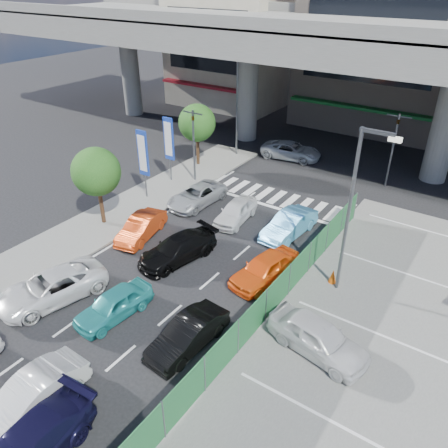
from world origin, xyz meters
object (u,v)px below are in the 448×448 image
Objects in this scene: hatch_white_back_mid at (31,396)px; crossing_wagon_silver at (291,151)px; signboard_far at (169,141)px; taxi_orange_left at (141,227)px; taxi_teal_mid at (114,305)px; sedan_black_mid at (178,249)px; traffic_light_right at (396,132)px; tree_near at (96,172)px; wagon_silver_front_left at (197,196)px; signboard_near at (143,155)px; parked_sedan_white at (318,337)px; traffic_cone at (333,276)px; kei_truck_front_right at (289,225)px; street_lamp_right at (355,201)px; street_lamp_left at (239,97)px; taxi_orange_right at (265,268)px; sedan_white_front_mid at (236,211)px; tree_far at (197,123)px; sedan_white_mid_left at (52,287)px; hatch_black_mid_right at (188,334)px; traffic_light_left at (193,128)px.

hatch_white_back_mid is 26.39m from crossing_wagon_silver.
signboard_far is 1.22× the size of taxi_orange_left.
sedan_black_mid reaches higher than taxi_teal_mid.
traffic_light_right is 19.53m from tree_near.
signboard_far is 1.06× the size of wagon_silver_front_left.
signboard_near is 1.11× the size of parked_sedan_white.
traffic_light_right is 7.10× the size of traffic_cone.
taxi_orange_left is 10.89m from traffic_cone.
street_lamp_right is at bearing -30.21° from kei_truck_front_right.
traffic_cone is at bearing -1.71° from taxi_orange_left.
sedan_black_mid is 8.93m from parked_sedan_white.
street_lamp_left is at bearing 85.01° from signboard_near.
taxi_orange_right is 5.53× the size of traffic_cone.
taxi_teal_mid is at bearing 104.39° from hatch_white_back_mid.
wagon_silver_front_left is 10.95m from traffic_cone.
signboard_near is 8.08m from sedan_black_mid.
kei_truck_front_right is (2.06, 15.40, 0.02)m from hatch_white_back_mid.
tree_near is 1.06× the size of sedan_black_mid.
street_lamp_left is 5.95m from crossing_wagon_silver.
sedan_black_mid is at bearing -163.32° from street_lamp_right.
tree_far is at bearing 135.55° from sedan_white_front_mid.
traffic_cone is (5.87, 12.57, -0.25)m from hatch_white_back_mid.
signboard_far is (-0.40, 3.00, 0.00)m from signboard_near.
taxi_orange_left is 0.92× the size of kei_truck_front_right.
sedan_white_mid_left reaches higher than sedan_black_mid.
hatch_white_back_mid is (-6.38, -12.32, -4.10)m from street_lamp_right.
taxi_teal_mid is at bearing -39.21° from tree_near.
hatch_black_mid_right reaches higher than sedan_white_front_mid.
kei_truck_front_right is at bearing 113.78° from taxi_orange_right.
wagon_silver_front_left is (-4.67, 15.51, -0.06)m from hatch_white_back_mid.
sedan_white_mid_left is 12.10m from parked_sedan_white.
wagon_silver_front_left is at bearing -25.92° from signboard_far.
taxi_orange_left is (-9.52, -14.85, -3.30)m from traffic_light_right.
street_lamp_left is 11.61m from sedan_white_front_mid.
street_lamp_right is at bearing -153.65° from crossing_wagon_silver.
kei_truck_front_right is (10.65, -5.42, -2.70)m from tree_far.
parked_sedan_white is (2.35, -17.31, -3.16)m from traffic_light_right.
tree_far is at bearing 93.26° from signboard_far.
tree_near reaches higher than signboard_near.
parked_sedan_white is (4.43, 2.67, 0.14)m from hatch_black_mid_right.
traffic_light_right reaches higher than hatch_white_back_mid.
crossing_wagon_silver is (4.76, 11.88, -2.40)m from signboard_near.
sedan_white_mid_left is at bearing -140.74° from traffic_cone.
street_lamp_left is 2.16× the size of taxi_teal_mid.
parked_sedan_white is at bearing -50.68° from kei_truck_front_right.
street_lamp_right reaches higher than taxi_orange_right.
street_lamp_right is 2.06× the size of hatch_black_mid_right.
street_lamp_right reaches higher than tree_near.
sedan_white_front_mid is at bearing 99.81° from sedan_black_mid.
traffic_light_left and traffic_light_right have the same top height.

